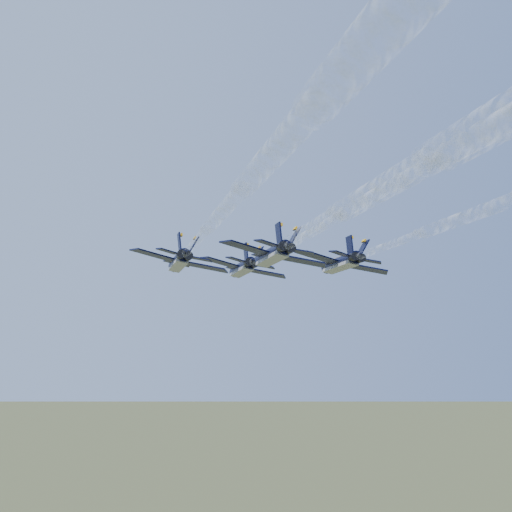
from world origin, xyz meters
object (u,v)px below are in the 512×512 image
object	(u,v)px
jet_right	(340,263)
jet_slot	(272,255)
jet_lead	(242,268)
jet_left	(179,261)

from	to	relation	value
jet_right	jet_slot	size ratio (longest dim) A/B	1.00
jet_lead	jet_right	bearing A→B (deg)	-44.54
jet_lead	jet_right	xyz separation A→B (m)	(10.47, -13.89, 0.00)
jet_left	jet_slot	bearing A→B (deg)	-49.60
jet_lead	jet_left	distance (m)	15.71
jet_right	jet_lead	bearing A→B (deg)	135.46
jet_lead	jet_left	size ratio (longest dim) A/B	1.00
jet_left	jet_right	world-z (taller)	same
jet_lead	jet_left	xyz separation A→B (m)	(-12.57, -9.43, 0.00)
jet_right	jet_left	bearing A→B (deg)	177.49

